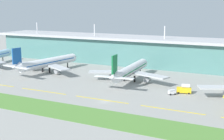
# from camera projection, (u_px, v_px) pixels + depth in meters

# --- Properties ---
(ground_plane) EXTENTS (600.00, 600.00, 0.00)m
(ground_plane) POSITION_uv_depth(u_px,v_px,m) (104.00, 102.00, 144.71)
(ground_plane) COLOR gray
(terminal_building) EXTENTS (288.00, 34.00, 29.72)m
(terminal_building) POSITION_uv_depth(u_px,v_px,m) (166.00, 52.00, 227.12)
(terminal_building) COLOR slate
(terminal_building) RESTS_ON ground
(airliner_near_middle) EXTENTS (48.36, 58.85, 18.90)m
(airliner_near_middle) POSITION_uv_depth(u_px,v_px,m) (47.00, 63.00, 208.91)
(airliner_near_middle) COLOR white
(airliner_near_middle) RESTS_ON ground
(airliner_center) EXTENTS (48.67, 59.12, 18.90)m
(airliner_center) POSITION_uv_depth(u_px,v_px,m) (130.00, 70.00, 184.14)
(airliner_center) COLOR silver
(airliner_center) RESTS_ON ground
(taxiway_stripe_mid_west) EXTENTS (28.00, 0.70, 0.04)m
(taxiway_stripe_mid_west) POSITION_uv_depth(u_px,v_px,m) (43.00, 91.00, 163.11)
(taxiway_stripe_mid_west) COLOR yellow
(taxiway_stripe_mid_west) RESTS_ON ground
(taxiway_stripe_centre) EXTENTS (28.00, 0.70, 0.04)m
(taxiway_stripe_centre) POSITION_uv_depth(u_px,v_px,m) (101.00, 100.00, 148.31)
(taxiway_stripe_centre) COLOR yellow
(taxiway_stripe_centre) RESTS_ON ground
(taxiway_stripe_mid_east) EXTENTS (28.00, 0.70, 0.04)m
(taxiway_stripe_mid_east) POSITION_uv_depth(u_px,v_px,m) (172.00, 110.00, 133.51)
(taxiway_stripe_mid_east) COLOR yellow
(taxiway_stripe_mid_east) RESTS_ON ground
(grass_verge) EXTENTS (300.00, 18.00, 0.10)m
(grass_verge) POSITION_uv_depth(u_px,v_px,m) (82.00, 114.00, 128.01)
(grass_verge) COLOR #518438
(grass_verge) RESTS_ON ground
(baggage_cart) EXTENTS (3.90, 3.73, 2.48)m
(baggage_cart) POSITION_uv_depth(u_px,v_px,m) (172.00, 92.00, 156.31)
(baggage_cart) COLOR silver
(baggage_cart) RESTS_ON ground
(fuel_truck) EXTENTS (7.60, 4.18, 4.95)m
(fuel_truck) POSITION_uv_depth(u_px,v_px,m) (184.00, 89.00, 158.54)
(fuel_truck) COLOR gold
(fuel_truck) RESTS_ON ground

